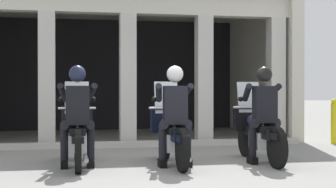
% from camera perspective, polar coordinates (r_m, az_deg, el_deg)
% --- Properties ---
extents(ground_plane, '(80.00, 80.00, 0.00)m').
position_cam_1_polar(ground_plane, '(11.11, -2.57, -5.75)').
color(ground_plane, gray).
extents(station_building, '(8.03, 4.89, 3.47)m').
position_cam_1_polar(station_building, '(13.57, -5.70, 4.43)').
color(station_building, black).
rests_on(station_building, ground).
extents(kerb_strip, '(7.53, 0.24, 0.12)m').
position_cam_1_polar(kerb_strip, '(10.71, -4.27, -5.66)').
color(kerb_strip, '#B7B5AD').
rests_on(kerb_strip, ground).
extents(motorcycle_left, '(0.62, 2.04, 1.35)m').
position_cam_1_polar(motorcycle_left, '(8.23, -10.19, -4.46)').
color(motorcycle_left, black).
rests_on(motorcycle_left, ground).
extents(police_officer_left, '(0.63, 0.61, 1.58)m').
position_cam_1_polar(police_officer_left, '(7.92, -10.18, -1.48)').
color(police_officer_left, black).
rests_on(police_officer_left, ground).
extents(motorcycle_center, '(0.62, 2.04, 1.35)m').
position_cam_1_polar(motorcycle_center, '(8.21, 0.38, -4.46)').
color(motorcycle_center, black).
rests_on(motorcycle_center, ground).
extents(police_officer_center, '(0.63, 0.61, 1.58)m').
position_cam_1_polar(police_officer_center, '(7.90, 0.77, -1.48)').
color(police_officer_center, black).
rests_on(police_officer_center, ground).
extents(motorcycle_right, '(0.62, 2.04, 1.35)m').
position_cam_1_polar(motorcycle_right, '(8.68, 10.08, -4.20)').
color(motorcycle_right, black).
rests_on(motorcycle_right, ground).
extents(police_officer_right, '(0.63, 0.61, 1.58)m').
position_cam_1_polar(police_officer_right, '(8.39, 10.77, -1.37)').
color(police_officer_right, black).
rests_on(police_officer_right, ground).
extents(bollard_kerbside, '(0.14, 0.14, 1.01)m').
position_cam_1_polar(bollard_kerbside, '(11.82, 18.22, -2.96)').
color(bollard_kerbside, yellow).
rests_on(bollard_kerbside, ground).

